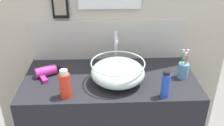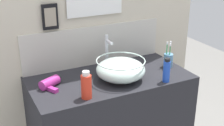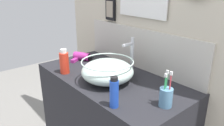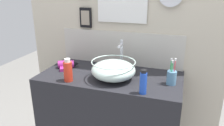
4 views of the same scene
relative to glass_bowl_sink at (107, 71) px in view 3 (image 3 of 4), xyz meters
The scene contains 7 objects.
back_panel 0.46m from the glass_bowl_sink, 97.18° to the left, with size 1.72×0.10×2.53m.
glass_bowl_sink is the anchor object (origin of this frame).
faucet 0.21m from the glass_bowl_sink, 90.00° to the left, with size 0.02×0.09×0.25m.
hair_drier 0.45m from the glass_bowl_sink, 166.96° to the left, with size 0.18×0.18×0.06m.
toothbrush_cup 0.41m from the glass_bowl_sink, ahead, with size 0.07×0.07×0.19m.
spray_bottle 0.33m from the glass_bowl_sink, 155.41° to the right, with size 0.06×0.06×0.17m.
shampoo_bottle 0.30m from the glass_bowl_sink, 32.63° to the right, with size 0.05×0.05×0.16m.
Camera 3 is at (1.02, -0.84, 1.49)m, focal length 35.00 mm.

